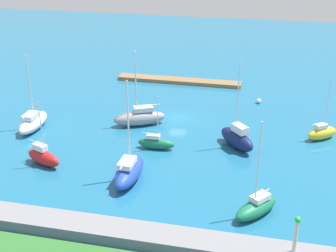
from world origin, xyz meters
TOP-DOWN VIEW (x-y plane):
  - water at (0.00, 0.00)m, footprint 160.00×160.00m
  - pier_dock at (3.28, -16.63)m, footprint 23.14×2.72m
  - breakwater at (0.00, 30.24)m, footprint 55.80×3.12m
  - harbor_beacon at (-16.79, 30.24)m, footprint 0.56×0.56m
  - sailboat_green_along_channel at (0.64, 11.01)m, footprint 4.95×1.52m
  - sailboat_red_inner_mooring at (13.16, 18.47)m, footprint 5.43×3.33m
  - sailboat_gray_east_end at (4.92, 3.97)m, footprint 7.98×5.53m
  - sailboat_white_mid_basin at (19.57, 8.88)m, footprint 2.86×7.40m
  - sailboat_yellow_lone_south at (-21.01, 3.02)m, footprint 4.73×4.18m
  - sailboat_navy_far_north at (-9.77, 8.26)m, footprint 5.84×6.20m
  - sailboat_blue_outer_mooring at (1.65, 19.77)m, footprint 2.71×7.56m
  - sailboat_green_lone_north at (-13.21, 23.46)m, footprint 5.13×5.89m
  - mooring_buoy_white at (-11.80, -8.99)m, footprint 0.81×0.81m

SIDE VIEW (x-z plane):
  - water at x=0.00m, z-range 0.00..0.00m
  - pier_dock at x=3.28m, z-range 0.00..0.65m
  - mooring_buoy_white at x=-11.80m, z-range 0.00..0.81m
  - breakwater at x=0.00m, z-range 0.00..1.22m
  - sailboat_green_along_channel at x=0.64m, z-range -2.84..4.54m
  - sailboat_green_lone_north at x=-13.21m, z-range -4.36..6.27m
  - sailboat_yellow_lone_south at x=-21.01m, z-range -3.42..5.42m
  - sailboat_red_inner_mooring at x=13.16m, z-range -3.14..5.37m
  - sailboat_white_mid_basin at x=19.57m, z-range -4.30..6.58m
  - sailboat_gray_east_end at x=4.92m, z-range -4.41..6.86m
  - sailboat_blue_outer_mooring at x=1.65m, z-range -4.80..7.39m
  - sailboat_navy_far_north at x=-9.77m, z-range -4.56..7.34m
  - harbor_beacon at x=-16.79m, z-range 1.50..5.23m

